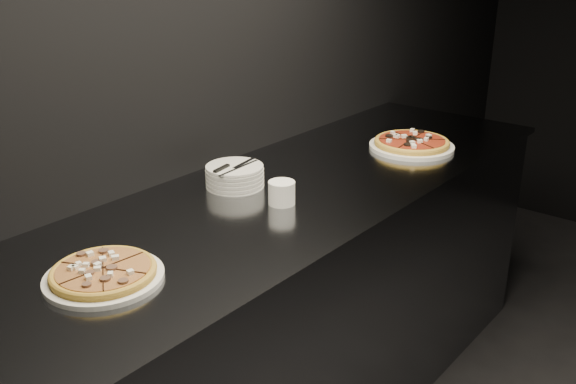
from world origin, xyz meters
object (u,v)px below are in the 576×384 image
Objects in this scene: pizza_tomato at (412,143)px; ramekin at (282,192)px; cutlery at (233,167)px; counter at (295,305)px; pizza_mushroom at (104,273)px; plate_stack at (235,176)px.

pizza_tomato is 4.60× the size of ramekin.
cutlery reaches higher than ramekin.
counter is at bearing 112.30° from ramekin.
counter is 0.79m from pizza_tomato.
cutlery is 2.46× the size of ramekin.
ramekin is at bearing 87.44° from pizza_mushroom.
pizza_mushroom is at bearing -87.85° from counter.
ramekin is at bearing -5.00° from plate_stack.
ramekin reaches higher than pizza_tomato.
ramekin is at bearing -10.85° from cutlery.
plate_stack is at bearing -142.73° from counter.
plate_stack is (-0.19, 0.66, 0.02)m from pizza_mushroom.
pizza_tomato is (0.10, 0.61, 0.48)m from counter.
ramekin is (0.06, -0.14, 0.50)m from counter.
pizza_mushroom is at bearing -92.70° from pizza_tomato.
ramekin is (0.03, 0.64, 0.02)m from pizza_mushroom.
pizza_mushroom is at bearing -92.56° from ramekin.
cutlery reaches higher than counter.
counter is 0.92m from pizza_mushroom.
counter is 29.06× the size of ramekin.
cutlery is (-0.25, -0.75, 0.05)m from pizza_tomato.
pizza_tomato is 2.01× the size of plate_stack.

